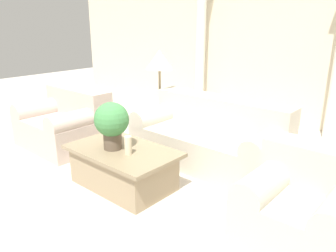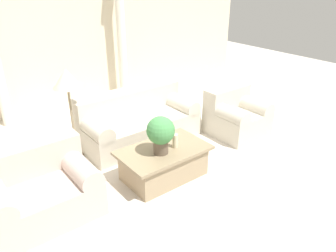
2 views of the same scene
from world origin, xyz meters
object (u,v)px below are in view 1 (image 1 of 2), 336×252
potted_plant (112,122)px  floor_lamp (160,65)px  loveseat (66,122)px  armchair (304,204)px  coffee_table (123,167)px  sofa_long (210,137)px

potted_plant → floor_lamp: (-0.60, 1.40, 0.41)m
loveseat → armchair: (3.39, 0.04, -0.00)m
loveseat → coffee_table: bearing=-10.6°
coffee_table → potted_plant: size_ratio=2.36×
sofa_long → potted_plant: potted_plant is taller
loveseat → floor_lamp: 1.59m
potted_plant → coffee_table: bearing=32.6°
floor_lamp → potted_plant: bearing=-66.7°
floor_lamp → armchair: size_ratio=1.53×
potted_plant → armchair: size_ratio=0.58×
coffee_table → sofa_long: bearing=74.2°
coffee_table → armchair: 1.85m
sofa_long → potted_plant: size_ratio=3.76×
potted_plant → floor_lamp: bearing=113.3°
coffee_table → floor_lamp: floor_lamp is taller
sofa_long → floor_lamp: floor_lamp is taller
armchair → loveseat: bearing=-179.4°
sofa_long → floor_lamp: bearing=170.2°
armchair → coffee_table: bearing=-169.6°
loveseat → potted_plant: potted_plant is taller
floor_lamp → armchair: bearing=-22.1°
sofa_long → armchair: 1.70m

